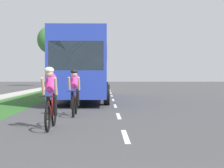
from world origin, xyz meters
name	(u,v)px	position (x,y,z in m)	size (l,w,h in m)	color
ground_plane	(112,98)	(0.00, 20.00, 0.00)	(120.00, 120.00, 0.00)	#424244
grass_verge	(32,98)	(-4.95, 20.00, 0.00)	(2.64, 70.00, 0.01)	#2D6026
lane_markings_center	(111,94)	(0.00, 24.00, 0.00)	(0.12, 53.80, 0.01)	white
cyclist_lead	(51,97)	(-1.84, 7.12, 0.81)	(0.42, 1.72, 1.58)	black
cyclist_trailing	(75,92)	(-1.49, 10.12, 0.81)	(0.42, 1.72, 1.58)	black
bus_blue	(84,65)	(-1.64, 18.25, 1.98)	(2.78, 11.60, 3.48)	#23389E
pickup_white	(96,81)	(-1.43, 34.67, 0.83)	(2.22, 5.10, 1.64)	silver
street_tree_far	(49,40)	(-7.69, 44.46, 6.03)	(3.17, 3.17, 7.80)	brown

